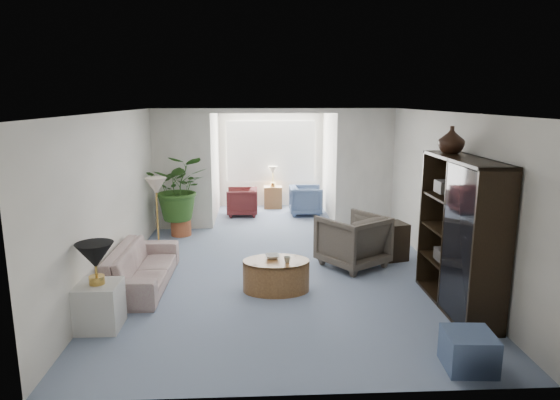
{
  "coord_description": "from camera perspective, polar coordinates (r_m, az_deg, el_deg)",
  "views": [
    {
      "loc": [
        -0.38,
        -7.05,
        2.69
      ],
      "look_at": [
        0.0,
        0.6,
        1.1
      ],
      "focal_mm": 31.36,
      "sensor_mm": 36.0,
      "label": 1
    }
  ],
  "objects": [
    {
      "name": "floor",
      "position": [
        7.55,
        0.23,
        -9.13
      ],
      "size": [
        6.0,
        6.0,
        0.0
      ],
      "primitive_type": "plane",
      "color": "#808FA9",
      "rests_on": "ground"
    },
    {
      "name": "sunroom_floor",
      "position": [
        11.47,
        -0.87,
        -1.82
      ],
      "size": [
        2.6,
        2.6,
        0.0
      ],
      "primitive_type": "plane",
      "color": "#808FA9",
      "rests_on": "ground"
    },
    {
      "name": "back_pier_left",
      "position": [
        10.26,
        -11.36,
        3.44
      ],
      "size": [
        1.2,
        0.12,
        2.5
      ],
      "primitive_type": "cube",
      "color": "white",
      "rests_on": "ground"
    },
    {
      "name": "back_pier_right",
      "position": [
        10.4,
        9.86,
        3.61
      ],
      "size": [
        1.2,
        0.12,
        2.5
      ],
      "primitive_type": "cube",
      "color": "white",
      "rests_on": "ground"
    },
    {
      "name": "back_header",
      "position": [
        10.06,
        -0.7,
        10.37
      ],
      "size": [
        2.6,
        0.12,
        0.1
      ],
      "primitive_type": "cube",
      "color": "white",
      "rests_on": "back_pier_left"
    },
    {
      "name": "window_pane",
      "position": [
        12.3,
        -1.07,
        5.72
      ],
      "size": [
        2.2,
        0.02,
        1.5
      ],
      "primitive_type": "cube",
      "color": "white"
    },
    {
      "name": "window_blinds",
      "position": [
        12.27,
        -1.07,
        5.71
      ],
      "size": [
        2.2,
        0.02,
        1.5
      ],
      "primitive_type": "cube",
      "color": "white"
    },
    {
      "name": "framed_picture",
      "position": [
        7.57,
        19.25,
        3.56
      ],
      "size": [
        0.04,
        0.5,
        0.4
      ],
      "primitive_type": "cube",
      "color": "#C1B29A"
    },
    {
      "name": "sofa",
      "position": [
        7.48,
        -15.82,
        -7.49
      ],
      "size": [
        0.78,
        1.97,
        0.57
      ],
      "primitive_type": "imported",
      "rotation": [
        0.0,
        0.0,
        1.56
      ],
      "color": "#B5AB99",
      "rests_on": "ground"
    },
    {
      "name": "end_table",
      "position": [
        6.32,
        -20.35,
        -11.51
      ],
      "size": [
        0.51,
        0.51,
        0.55
      ],
      "primitive_type": "cube",
      "rotation": [
        0.0,
        0.0,
        -0.01
      ],
      "color": "silver",
      "rests_on": "ground"
    },
    {
      "name": "table_lamp",
      "position": [
        6.1,
        -20.77,
        -6.08
      ],
      "size": [
        0.44,
        0.44,
        0.3
      ],
      "primitive_type": "cone",
      "color": "black",
      "rests_on": "end_table"
    },
    {
      "name": "floor_lamp",
      "position": [
        8.49,
        -14.27,
        1.6
      ],
      "size": [
        0.36,
        0.36,
        0.28
      ],
      "primitive_type": "cone",
      "color": "beige",
      "rests_on": "ground"
    },
    {
      "name": "coffee_table",
      "position": [
        7.04,
        -0.45,
        -8.79
      ],
      "size": [
        1.01,
        1.01,
        0.45
      ],
      "primitive_type": "cylinder",
      "rotation": [
        0.0,
        0.0,
        0.06
      ],
      "color": "olive",
      "rests_on": "ground"
    },
    {
      "name": "coffee_bowl",
      "position": [
        7.04,
        -0.89,
        -6.59
      ],
      "size": [
        0.23,
        0.23,
        0.05
      ],
      "primitive_type": "imported",
      "rotation": [
        0.0,
        0.0,
        0.06
      ],
      "color": "silver",
      "rests_on": "coffee_table"
    },
    {
      "name": "coffee_cup",
      "position": [
        6.86,
        0.85,
        -6.96
      ],
      "size": [
        0.1,
        0.1,
        0.09
      ],
      "primitive_type": "imported",
      "rotation": [
        0.0,
        0.0,
        0.06
      ],
      "color": "#B7B5A0",
      "rests_on": "coffee_table"
    },
    {
      "name": "wingback_chair",
      "position": [
        8.06,
        8.47,
        -4.69
      ],
      "size": [
        1.29,
        1.3,
        0.86
      ],
      "primitive_type": "imported",
      "rotation": [
        0.0,
        0.0,
        3.75
      ],
      "color": "#574F45",
      "rests_on": "ground"
    },
    {
      "name": "side_table_dark",
      "position": [
        8.53,
        12.68,
        -4.72
      ],
      "size": [
        0.62,
        0.54,
        0.63
      ],
      "primitive_type": "cube",
      "rotation": [
        0.0,
        0.0,
        0.25
      ],
      "color": "black",
      "rests_on": "ground"
    },
    {
      "name": "entertainment_cabinet",
      "position": [
        6.69,
        20.28,
        -3.78
      ],
      "size": [
        0.47,
        1.77,
        1.97
      ],
      "primitive_type": "cube",
      "color": "black",
      "rests_on": "ground"
    },
    {
      "name": "cabinet_urn",
      "position": [
        6.95,
        19.36,
        6.64
      ],
      "size": [
        0.35,
        0.35,
        0.36
      ],
      "primitive_type": "imported",
      "color": "black",
      "rests_on": "entertainment_cabinet"
    },
    {
      "name": "ottoman",
      "position": [
        5.52,
        21.14,
        -16.07
      ],
      "size": [
        0.51,
        0.51,
        0.38
      ],
      "primitive_type": "cube",
      "rotation": [
        0.0,
        0.0,
        -0.08
      ],
      "color": "slate",
      "rests_on": "ground"
    },
    {
      "name": "plant_pot",
      "position": [
        10.0,
        -11.46,
        -3.15
      ],
      "size": [
        0.4,
        0.4,
        0.32
      ],
      "primitive_type": "cylinder",
      "color": "#AA5531",
      "rests_on": "ground"
    },
    {
      "name": "house_plant",
      "position": [
        9.83,
        -11.65,
        1.43
      ],
      "size": [
        1.17,
        1.02,
        1.3
      ],
      "primitive_type": "imported",
      "color": "#2D561D",
      "rests_on": "plant_pot"
    },
    {
      "name": "sunroom_chair_blue",
      "position": [
        11.52,
        3.03,
        -0.04
      ],
      "size": [
        0.76,
        0.74,
        0.68
      ],
      "primitive_type": "imported",
      "rotation": [
        0.0,
        0.0,
        1.56
      ],
      "color": "slate",
      "rests_on": "ground"
    },
    {
      "name": "sunroom_chair_maroon",
      "position": [
        11.47,
        -4.45,
        -0.21
      ],
      "size": [
        0.72,
        0.7,
        0.65
      ],
      "primitive_type": "imported",
      "rotation": [
        0.0,
        0.0,
        -1.58
      ],
      "color": "#551D22",
      "rests_on": "ground"
    },
    {
      "name": "sunroom_table",
      "position": [
        12.21,
        -0.83,
        0.32
      ],
      "size": [
        0.45,
        0.35,
        0.54
      ],
      "primitive_type": "cube",
      "rotation": [
        0.0,
        0.0,
        -0.01
      ],
      "color": "olive",
      "rests_on": "ground"
    },
    {
      "name": "shelf_clutter",
      "position": [
        6.65,
        19.97,
        -3.93
      ],
      "size": [
        0.3,
        1.13,
        1.06
      ],
      "color": "#514F4C",
      "rests_on": "entertainment_cabinet"
    }
  ]
}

